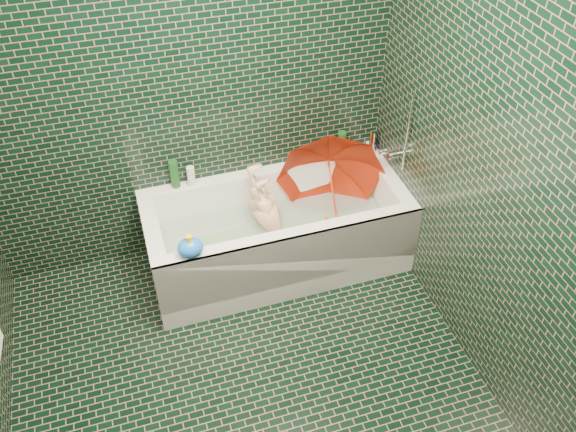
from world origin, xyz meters
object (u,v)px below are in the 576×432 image
object	(u,v)px
umbrella	(332,188)
rubber_duck	(343,150)
bathtub	(278,240)
child	(273,224)
bath_toy	(190,247)

from	to	relation	value
umbrella	rubber_duck	xyz separation A→B (m)	(0.19, 0.30, 0.06)
bathtub	rubber_duck	bearing A→B (deg)	30.70
child	bath_toy	world-z (taller)	bath_toy
child	rubber_duck	size ratio (longest dim) A/B	7.95
rubber_duck	bath_toy	size ratio (longest dim) A/B	0.61
rubber_duck	bath_toy	world-z (taller)	bath_toy
child	rubber_duck	distance (m)	0.73
bathtub	rubber_duck	distance (m)	0.78
bathtub	child	world-z (taller)	bathtub
bathtub	child	xyz separation A→B (m)	(-0.01, 0.06, 0.10)
umbrella	bathtub	bearing A→B (deg)	-155.19
bath_toy	rubber_duck	bearing A→B (deg)	48.16
bathtub	bath_toy	distance (m)	0.80
bath_toy	child	bearing A→B (deg)	50.86
umbrella	rubber_duck	world-z (taller)	umbrella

